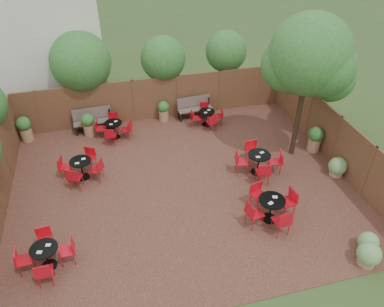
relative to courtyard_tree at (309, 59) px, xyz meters
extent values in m
plane|color=#354F23|center=(-4.73, -0.83, -3.98)|extent=(80.00, 80.00, 0.00)
cube|color=#391A17|center=(-4.73, -0.83, -3.97)|extent=(12.00, 10.00, 0.02)
cube|color=brown|center=(-4.73, 4.17, -2.98)|extent=(12.00, 0.08, 2.00)
cube|color=brown|center=(1.27, -0.83, -2.98)|extent=(0.08, 10.00, 2.00)
cube|color=silver|center=(-9.23, 7.17, 0.02)|extent=(5.00, 4.00, 8.00)
sphere|color=#26611F|center=(-7.73, 4.87, -1.21)|extent=(2.55, 2.55, 2.55)
sphere|color=#26611F|center=(-4.23, 4.77, -1.38)|extent=(1.99, 1.99, 1.99)
sphere|color=#26611F|center=(-1.23, 4.97, -1.41)|extent=(1.90, 1.90, 1.90)
sphere|color=#26611F|center=(1.87, 1.17, -1.38)|extent=(1.98, 1.98, 1.98)
cylinder|color=black|center=(0.01, 0.01, -1.78)|extent=(0.23, 0.23, 4.34)
sphere|color=#26611F|center=(0.01, 0.01, 0.17)|extent=(2.86, 2.86, 2.86)
sphere|color=#26611F|center=(-0.49, 0.41, -0.31)|extent=(2.00, 2.00, 2.00)
sphere|color=#26611F|center=(0.41, -0.39, -0.13)|extent=(2.09, 2.09, 2.09)
cube|color=brown|center=(-7.61, 3.72, -3.48)|extent=(1.67, 0.58, 0.05)
cube|color=brown|center=(-7.61, 3.94, -3.19)|extent=(1.65, 0.20, 0.50)
cube|color=black|center=(-8.36, 3.72, -3.74)|extent=(0.09, 0.50, 0.44)
cube|color=black|center=(-6.86, 3.72, -3.74)|extent=(0.09, 0.50, 0.44)
cube|color=brown|center=(-3.04, 3.72, -3.50)|extent=(1.61, 0.58, 0.05)
cube|color=brown|center=(-3.04, 3.93, -3.22)|extent=(1.59, 0.23, 0.48)
cube|color=black|center=(-3.75, 3.72, -3.75)|extent=(0.10, 0.48, 0.42)
cube|color=black|center=(-2.32, 3.72, -3.75)|extent=(0.10, 0.48, 0.42)
cylinder|color=black|center=(-1.81, -0.81, -3.94)|extent=(0.49, 0.49, 0.03)
cylinder|color=black|center=(-1.81, -0.81, -3.55)|extent=(0.06, 0.06, 0.78)
cylinder|color=black|center=(-1.81, -0.81, -3.15)|extent=(0.84, 0.84, 0.03)
cube|color=white|center=(-1.68, -0.72, -3.12)|extent=(0.17, 0.14, 0.02)
cube|color=white|center=(-1.92, -0.95, -3.12)|extent=(0.17, 0.14, 0.02)
cylinder|color=black|center=(-8.17, 0.53, -3.94)|extent=(0.45, 0.45, 0.03)
cylinder|color=black|center=(-8.17, 0.53, -3.58)|extent=(0.05, 0.05, 0.72)
cylinder|color=black|center=(-8.17, 0.53, -3.21)|extent=(0.78, 0.78, 0.03)
cube|color=white|center=(-8.04, 0.62, -3.18)|extent=(0.17, 0.14, 0.02)
cube|color=white|center=(-8.27, 0.41, -3.18)|extent=(0.17, 0.14, 0.02)
cylinder|color=black|center=(-6.78, 2.97, -3.94)|extent=(0.43, 0.43, 0.03)
cylinder|color=black|center=(-6.78, 2.97, -3.60)|extent=(0.05, 0.05, 0.68)
cylinder|color=black|center=(-6.78, 2.97, -3.24)|extent=(0.74, 0.74, 0.03)
cube|color=white|center=(-6.67, 3.04, -3.22)|extent=(0.16, 0.13, 0.01)
cube|color=white|center=(-6.88, 2.85, -3.22)|extent=(0.16, 0.13, 0.01)
cylinder|color=black|center=(-2.69, 2.97, -3.94)|extent=(0.41, 0.41, 0.03)
cylinder|color=black|center=(-2.69, 2.97, -3.61)|extent=(0.05, 0.05, 0.65)
cylinder|color=black|center=(-2.69, 2.97, -3.28)|extent=(0.71, 0.71, 0.03)
cube|color=white|center=(-2.58, 3.04, -3.26)|extent=(0.13, 0.09, 0.01)
cube|color=white|center=(-2.79, 2.85, -3.26)|extent=(0.13, 0.09, 0.01)
cylinder|color=black|center=(-9.21, -3.29, -3.94)|extent=(0.44, 0.44, 0.03)
cylinder|color=black|center=(-9.21, -3.29, -3.58)|extent=(0.05, 0.05, 0.71)
cylinder|color=black|center=(-9.21, -3.29, -3.22)|extent=(0.77, 0.77, 0.03)
cube|color=white|center=(-9.09, -3.21, -3.20)|extent=(0.14, 0.10, 0.02)
cube|color=white|center=(-9.31, -3.41, -3.20)|extent=(0.14, 0.10, 0.02)
cylinder|color=black|center=(-2.38, -3.16, -3.94)|extent=(0.49, 0.49, 0.03)
cylinder|color=black|center=(-2.38, -3.16, -3.54)|extent=(0.06, 0.06, 0.78)
cylinder|color=black|center=(-2.38, -3.16, -3.14)|extent=(0.85, 0.85, 0.03)
cube|color=white|center=(-2.24, -3.07, -3.12)|extent=(0.17, 0.14, 0.02)
cube|color=white|center=(-2.49, -3.30, -3.12)|extent=(0.17, 0.14, 0.02)
cylinder|color=#9A704D|center=(-7.81, 3.43, -3.69)|extent=(0.47, 0.47, 0.54)
sphere|color=#26611F|center=(-7.81, 3.43, -3.21)|extent=(0.56, 0.56, 0.56)
cylinder|color=#9A704D|center=(-4.47, 3.87, -3.71)|extent=(0.43, 0.43, 0.49)
sphere|color=#26611F|center=(-4.47, 3.87, -3.27)|extent=(0.52, 0.52, 0.52)
cylinder|color=#9A704D|center=(-10.38, 3.69, -3.67)|extent=(0.50, 0.50, 0.57)
sphere|color=#26611F|center=(-10.38, 3.69, -3.16)|extent=(0.60, 0.60, 0.60)
cylinder|color=#9A704D|center=(0.92, -0.05, -3.67)|extent=(0.49, 0.49, 0.56)
sphere|color=#26611F|center=(0.92, -0.05, -3.17)|extent=(0.59, 0.59, 0.59)
cylinder|color=#9A704D|center=(-0.12, -5.06, -3.86)|extent=(0.44, 0.44, 0.20)
sphere|color=#5C8F4A|center=(-0.12, -5.06, -3.61)|extent=(0.60, 0.60, 0.60)
cylinder|color=#9A704D|center=(-0.42, -5.48, -3.84)|extent=(0.50, 0.50, 0.23)
sphere|color=#5C8F4A|center=(-0.42, -5.48, -3.56)|extent=(0.68, 0.68, 0.68)
cylinder|color=#9A704D|center=(0.97, -1.67, -3.84)|extent=(0.50, 0.50, 0.23)
sphere|color=#5C8F4A|center=(0.97, -1.67, -3.56)|extent=(0.68, 0.68, 0.68)
camera|label=1|loc=(-6.99, -10.91, 4.93)|focal=35.20mm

